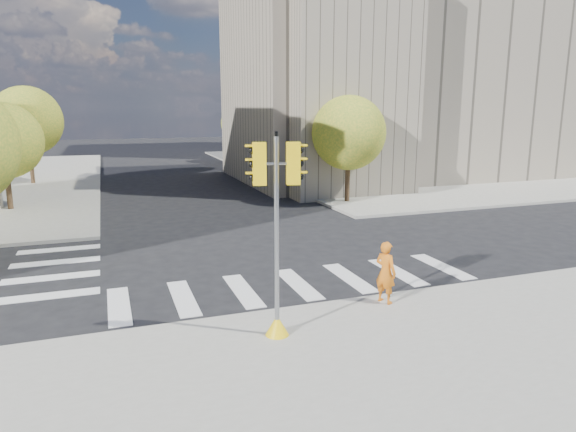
% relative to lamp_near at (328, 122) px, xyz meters
% --- Properties ---
extents(ground, '(160.00, 160.00, 0.00)m').
position_rel_lamp_near_xyz_m(ground, '(-8.00, -14.00, -4.58)').
color(ground, black).
rests_on(ground, ground).
extents(sidewalk_far_right, '(28.00, 40.00, 0.15)m').
position_rel_lamp_near_xyz_m(sidewalk_far_right, '(12.00, 12.00, -4.50)').
color(sidewalk_far_right, gray).
rests_on(sidewalk_far_right, ground).
extents(civic_building, '(26.00, 16.00, 19.39)m').
position_rel_lamp_near_xyz_m(civic_building, '(7.59, 5.12, 2.68)').
color(civic_building, gray).
rests_on(civic_building, ground).
extents(office_tower, '(20.00, 18.00, 30.00)m').
position_rel_lamp_near_xyz_m(office_tower, '(14.00, 28.00, 10.42)').
color(office_tower, '#9EA0A3').
rests_on(office_tower, ground).
extents(tree_lw_mid, '(4.00, 4.00, 5.77)m').
position_rel_lamp_near_xyz_m(tree_lw_mid, '(-18.50, 0.00, -0.82)').
color(tree_lw_mid, '#382616').
rests_on(tree_lw_mid, ground).
extents(tree_lw_far, '(4.80, 4.80, 6.95)m').
position_rel_lamp_near_xyz_m(tree_lw_far, '(-18.50, 10.00, -0.04)').
color(tree_lw_far, '#382616').
rests_on(tree_lw_far, ground).
extents(tree_re_near, '(4.20, 4.20, 6.16)m').
position_rel_lamp_near_xyz_m(tree_re_near, '(-0.50, -4.00, -0.53)').
color(tree_re_near, '#382616').
rests_on(tree_re_near, ground).
extents(tree_re_mid, '(4.60, 4.60, 6.66)m').
position_rel_lamp_near_xyz_m(tree_re_mid, '(-0.50, 8.00, -0.23)').
color(tree_re_mid, '#382616').
rests_on(tree_re_mid, ground).
extents(tree_re_far, '(4.00, 4.00, 5.88)m').
position_rel_lamp_near_xyz_m(tree_re_far, '(-0.50, 20.00, -0.71)').
color(tree_re_far, '#382616').
rests_on(tree_re_far, ground).
extents(lamp_near, '(0.35, 0.18, 8.11)m').
position_rel_lamp_near_xyz_m(lamp_near, '(0.00, 0.00, 0.00)').
color(lamp_near, black).
rests_on(lamp_near, sidewalk_far_right).
extents(lamp_far, '(0.35, 0.18, 8.11)m').
position_rel_lamp_near_xyz_m(lamp_far, '(0.00, 14.00, 0.00)').
color(lamp_far, black).
rests_on(lamp_far, sidewalk_far_right).
extents(traffic_signal, '(1.08, 0.56, 4.81)m').
position_rel_lamp_near_xyz_m(traffic_signal, '(-10.00, -19.58, -2.38)').
color(traffic_signal, yellow).
rests_on(traffic_signal, sidewalk_near).
extents(photographer, '(0.64, 0.75, 1.75)m').
position_rel_lamp_near_xyz_m(photographer, '(-6.51, -18.60, -3.55)').
color(photographer, orange).
rests_on(photographer, sidewalk_near).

